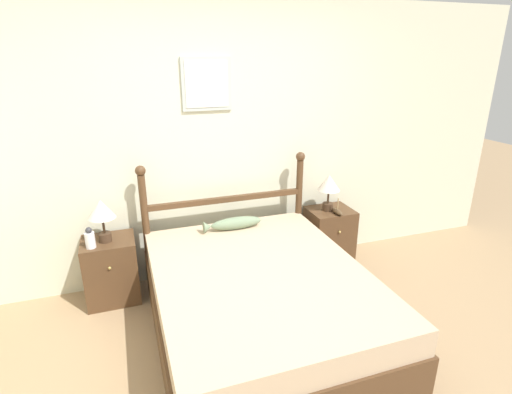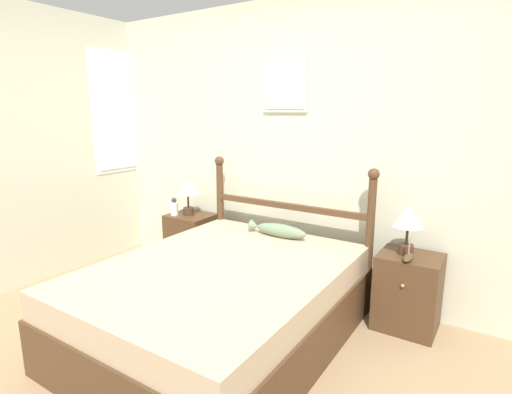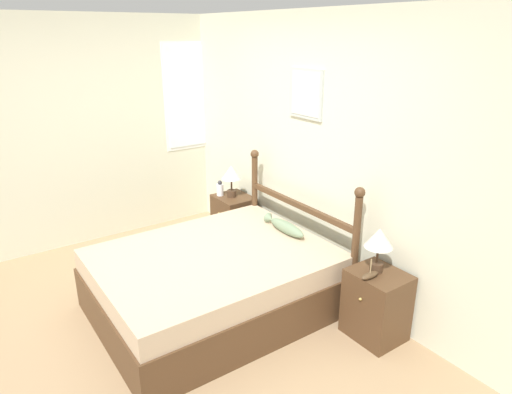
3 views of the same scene
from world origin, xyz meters
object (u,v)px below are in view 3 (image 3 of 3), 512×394
table_lamp_right (379,241)px  nightstand_left (234,220)px  bed (214,282)px  bottle (220,189)px  model_boat (370,275)px  fish_pillow (285,227)px  table_lamp_left (231,174)px  nightstand_right (376,305)px

table_lamp_right → nightstand_left: bearing=180.0°
bed → bottle: size_ratio=10.92×
bed → table_lamp_right: size_ratio=5.36×
model_boat → fish_pillow: bearing=179.4°
bottle → table_lamp_right: bearing=2.7°
bed → fish_pillow: fish_pillow is taller
table_lamp_right → model_boat: size_ratio=2.10×
nightstand_left → table_lamp_left: table_lamp_left is taller
bed → nightstand_right: bearing=39.6°
nightstand_right → model_boat: (0.01, -0.12, 0.31)m
nightstand_right → nightstand_left: bearing=180.0°
nightstand_left → table_lamp_right: (2.10, -0.00, 0.55)m
nightstand_left → model_boat: 2.17m
model_boat → bed: bearing=-144.5°
table_lamp_left → table_lamp_right: size_ratio=1.00×
nightstand_left → fish_pillow: (1.08, -0.11, 0.33)m
fish_pillow → table_lamp_right: bearing=6.1°
nightstand_right → table_lamp_right: size_ratio=1.56×
bed → nightstand_right: size_ratio=3.43×
nightstand_right → model_boat: size_ratio=3.29×
model_boat → fish_pillow: 1.06m
model_boat → table_lamp_right: bearing=110.4°
nightstand_right → table_lamp_left: 2.22m
bed → table_lamp_right: 1.47m
nightstand_right → table_lamp_right: 0.55m
nightstand_left → table_lamp_right: 2.17m
bed → model_boat: 1.36m
bed → model_boat: size_ratio=11.28×
bottle → fish_pillow: 1.21m
bottle → model_boat: 2.27m
nightstand_left → nightstand_right: size_ratio=1.00×
table_lamp_left → fish_pillow: 1.12m
bed → bottle: (-1.19, 0.78, 0.38)m
nightstand_right → bottle: 2.30m
nightstand_right → table_lamp_right: (-0.04, -0.00, 0.55)m
nightstand_right → table_lamp_left: (-2.15, -0.01, 0.55)m
table_lamp_left → table_lamp_right: (2.11, 0.01, 0.00)m
table_lamp_right → bottle: size_ratio=2.04×
bottle → bed: bearing=-33.3°
nightstand_left → nightstand_right: bearing=0.0°
bottle → fish_pillow: bottle is taller
table_lamp_left → bottle: (-0.11, -0.09, -0.19)m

